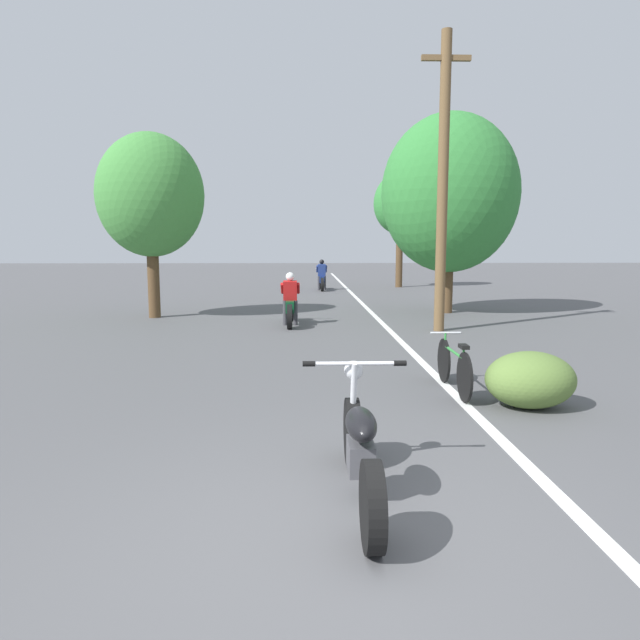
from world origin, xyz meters
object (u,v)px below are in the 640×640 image
Objects in this scene: roadside_tree_right_near at (450,194)px; bicycle_parked at (454,366)px; roadside_tree_right_far at (400,204)px; motorcycle_foreground at (360,447)px; motorcycle_rider_far at (322,279)px; utility_pole at (443,181)px; roadside_tree_left at (150,196)px; motorcycle_rider_lead at (290,305)px.

roadside_tree_right_near is 3.35× the size of bicycle_parked.
roadside_tree_right_far reaches higher than motorcycle_foreground.
roadside_tree_right_near is 10.37m from roadside_tree_right_far.
bicycle_parked is (1.21, -17.78, -0.16)m from motorcycle_rider_far.
motorcycle_foreground is at bearing -107.17° from roadside_tree_right_near.
roadside_tree_right_far is 3.12× the size of bicycle_parked.
utility_pole is 9.67m from motorcycle_foreground.
roadside_tree_left is 12.69m from motorcycle_foreground.
motorcycle_rider_far is (1.16, 11.13, 0.01)m from motorcycle_rider_lead.
roadside_tree_right_near is at bearing 76.36° from bicycle_parked.
utility_pole is 3.14× the size of motorcycle_foreground.
motorcycle_foreground is 1.24× the size of bicycle_parked.
roadside_tree_right_near is 9.86m from bicycle_parked.
motorcycle_rider_lead is (-4.89, -12.80, -3.37)m from roadside_tree_right_far.
roadside_tree_right_far is 14.18m from roadside_tree_left.
roadside_tree_right_near reaches higher than roadside_tree_left.
motorcycle_rider_lead is 1.00× the size of motorcycle_rider_far.
roadside_tree_right_near is 9.79m from motorcycle_rider_far.
roadside_tree_right_far is 23.32m from motorcycle_foreground.
roadside_tree_right_far is 1.07× the size of roadside_tree_left.
roadside_tree_right_near is 1.07× the size of roadside_tree_right_far.
roadside_tree_right_far is 14.11m from motorcycle_rider_lead.
roadside_tree_left reaches higher than motorcycle_foreground.
bicycle_parked is (-1.12, -5.53, -3.08)m from utility_pole.
motorcycle_foreground is (4.55, -11.48, -2.89)m from roadside_tree_left.
utility_pole is at bearing -17.65° from motorcycle_rider_lead.
utility_pole reaches higher than roadside_tree_left.
motorcycle_rider_lead is (3.79, -1.60, -2.80)m from roadside_tree_left.
roadside_tree_right_near is 2.78× the size of motorcycle_rider_far.
roadside_tree_right_far reaches higher than bicycle_parked.
motorcycle_foreground is at bearing -68.39° from roadside_tree_left.
roadside_tree_right_far is at bearing 69.09° from motorcycle_rider_lead.
roadside_tree_right_near reaches higher than motorcycle_foreground.
motorcycle_rider_lead is at bearing 162.35° from utility_pole.
roadside_tree_right_near reaches higher than roadside_tree_right_far.
bicycle_parked is (-2.20, -9.09, -3.11)m from roadside_tree_right_near.
roadside_tree_left is 10.70m from bicycle_parked.
roadside_tree_left reaches higher than motorcycle_rider_lead.
bicycle_parked is (2.37, -6.64, -0.15)m from motorcycle_rider_lead.
motorcycle_rider_far is (0.40, 21.02, 0.10)m from motorcycle_foreground.
roadside_tree_right_far is at bearing 52.25° from roadside_tree_left.
motorcycle_rider_lead is at bearing 94.41° from motorcycle_foreground.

